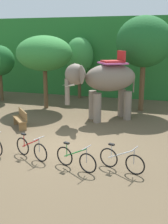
% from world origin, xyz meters
% --- Properties ---
extents(ground_plane, '(80.00, 80.00, 0.00)m').
position_xyz_m(ground_plane, '(0.00, 0.00, 0.00)').
color(ground_plane, brown).
extents(foliage_hedge, '(36.00, 6.00, 5.98)m').
position_xyz_m(foliage_hedge, '(0.00, 13.48, 2.99)').
color(foliage_hedge, '#28702D').
rests_on(foliage_hedge, ground).
extents(tree_far_left, '(3.50, 3.50, 4.61)m').
position_xyz_m(tree_far_left, '(-3.56, 6.05, 3.50)').
color(tree_far_left, brown).
rests_on(tree_far_left, ground).
extents(tree_center_left, '(2.10, 2.10, 4.53)m').
position_xyz_m(tree_center_left, '(-2.43, 9.74, 3.17)').
color(tree_center_left, brown).
rests_on(tree_center_left, ground).
extents(tree_center_right, '(3.35, 3.35, 5.75)m').
position_xyz_m(tree_center_right, '(2.45, 7.20, 4.21)').
color(tree_center_right, brown).
rests_on(tree_center_right, ground).
extents(elephant, '(3.99, 3.33, 3.78)m').
position_xyz_m(elephant, '(0.67, 4.50, 2.20)').
color(elephant, gray).
rests_on(elephant, ground).
extents(bike_red, '(1.60, 0.76, 0.92)m').
position_xyz_m(bike_red, '(-0.82, -1.44, 0.39)').
color(bike_red, black).
rests_on(bike_red, ground).
extents(bike_green, '(1.63, 0.70, 0.92)m').
position_xyz_m(bike_green, '(1.08, -1.84, 0.39)').
color(bike_green, black).
rests_on(bike_green, ground).
extents(bike_white, '(1.64, 0.68, 0.92)m').
position_xyz_m(bike_white, '(2.62, -1.51, 0.39)').
color(bike_white, black).
rests_on(bike_white, ground).
extents(wooden_bench, '(1.32, 1.38, 0.89)m').
position_xyz_m(wooden_bench, '(-3.09, 1.87, 0.48)').
color(wooden_bench, brown).
rests_on(wooden_bench, ground).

